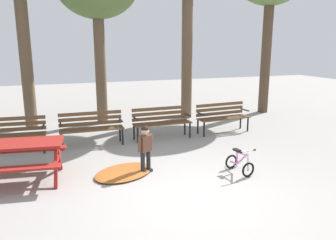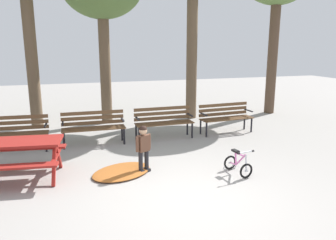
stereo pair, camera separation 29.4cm
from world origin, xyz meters
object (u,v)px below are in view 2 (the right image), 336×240
Objects in this scene: park_bench_far_left at (14,131)px; picnic_table at (12,150)px; kids_bicycle at (238,164)px; park_bench_right at (164,120)px; park_bench_far_right at (225,116)px; child_standing at (143,145)px; park_bench_left at (93,125)px.

picnic_table is at bearing -83.45° from park_bench_far_left.
picnic_table reaches higher than kids_bicycle.
park_bench_right is at bearing 28.18° from picnic_table.
park_bench_right is 1.89m from park_bench_far_right.
park_bench_far_right is at bearing 37.53° from child_standing.
child_standing is at bearing 159.75° from kids_bicycle.
picnic_table is 4.05m from park_bench_right.
park_bench_right reaches higher than kids_bicycle.
park_bench_left is at bearing 131.04° from kids_bicycle.
park_bench_left is 1.90m from park_bench_right.
park_bench_far_right is at bearing 0.20° from park_bench_far_left.
child_standing is (0.78, -2.29, 0.06)m from park_bench_left.
park_bench_far_left is (-0.22, 1.91, -0.08)m from picnic_table.
kids_bicycle is (4.24, -1.04, -0.39)m from picnic_table.
park_bench_left is at bearing -0.12° from park_bench_far_left.
child_standing is (-3.01, -2.31, 0.06)m from park_bench_far_right.
park_bench_right is (1.90, 0.01, 0.00)m from park_bench_left.
park_bench_far_left is 1.01× the size of park_bench_left.
park_bench_left is (1.67, 1.90, -0.08)m from picnic_table.
park_bench_far_right reaches higher than picnic_table.
child_standing reaches higher than park_bench_right.
park_bench_far_left is at bearing -179.80° from park_bench_far_right.
kids_bicycle is (1.78, -0.66, -0.37)m from child_standing.
park_bench_right is 2.68× the size of kids_bicycle.
park_bench_left is 2.69× the size of kids_bicycle.
picnic_table is 2.49m from child_standing.
park_bench_right is (3.79, 0.01, 0.00)m from park_bench_far_left.
park_bench_far_left reaches higher than picnic_table.
kids_bicycle is (-1.23, -2.97, -0.31)m from park_bench_far_right.
park_bench_left is at bearing 108.89° from child_standing.
child_standing is (2.68, -2.29, 0.06)m from park_bench_far_left.
park_bench_left reaches higher than picnic_table.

